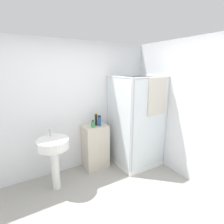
{
  "coord_description": "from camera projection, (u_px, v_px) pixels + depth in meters",
  "views": [
    {
      "loc": [
        -0.99,
        -1.52,
        2.01
      ],
      "look_at": [
        0.59,
        1.13,
        1.22
      ],
      "focal_mm": 28.0,
      "sensor_mm": 36.0,
      "label": 1
    }
  ],
  "objects": [
    {
      "name": "vanity_cabinet",
      "position": [
        95.0,
        146.0,
        3.57
      ],
      "size": [
        0.47,
        0.4,
        0.9
      ],
      "color": "beige",
      "rests_on": "ground_plane"
    },
    {
      "name": "shampoo_bottle_tall_black",
      "position": [
        96.0,
        119.0,
        3.45
      ],
      "size": [
        0.05,
        0.05,
        0.25
      ],
      "color": "black",
      "rests_on": "vanity_cabinet"
    },
    {
      "name": "shower_enclosure",
      "position": [
        136.0,
        141.0,
        3.66
      ],
      "size": [
        0.88,
        0.91,
        1.86
      ],
      "color": "white",
      "rests_on": "ground_plane"
    },
    {
      "name": "wall_back",
      "position": [
        70.0,
        108.0,
        3.36
      ],
      "size": [
        6.4,
        0.06,
        2.5
      ],
      "primitive_type": "cube",
      "color": "silver",
      "rests_on": "ground_plane"
    },
    {
      "name": "sink",
      "position": [
        54.0,
        150.0,
        2.83
      ],
      "size": [
        0.51,
        0.51,
        1.03
      ],
      "color": "white",
      "rests_on": "ground_plane"
    },
    {
      "name": "shampoo_bottle_blue",
      "position": [
        100.0,
        121.0,
        3.42
      ],
      "size": [
        0.06,
        0.06,
        0.21
      ],
      "color": "#1E4C93",
      "rests_on": "vanity_cabinet"
    },
    {
      "name": "soap_dispenser",
      "position": [
        93.0,
        124.0,
        3.34
      ],
      "size": [
        0.07,
        0.07,
        0.15
      ],
      "color": "green",
      "rests_on": "vanity_cabinet"
    },
    {
      "name": "wall_right",
      "position": [
        208.0,
        117.0,
        2.79
      ],
      "size": [
        0.06,
        6.4,
        2.5
      ],
      "primitive_type": "cube",
      "color": "silver",
      "rests_on": "ground_plane"
    }
  ]
}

